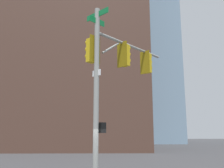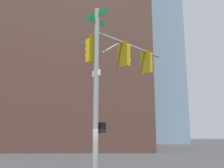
# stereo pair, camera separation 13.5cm
# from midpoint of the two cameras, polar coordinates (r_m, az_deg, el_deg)

# --- Properties ---
(signal_pole_assembly) EXTENTS (3.74, 3.75, 7.44)m
(signal_pole_assembly) POSITION_cam_midpoint_polar(r_m,az_deg,el_deg) (10.74, 0.18, 3.26)
(signal_pole_assembly) COLOR gray
(signal_pole_assembly) RESTS_ON ground_plane
(building_brick_midblock) EXTENTS (22.94, 19.33, 34.83)m
(building_brick_midblock) POSITION_cam_midpoint_polar(r_m,az_deg,el_deg) (52.70, -18.66, 5.96)
(building_brick_midblock) COLOR brown
(building_brick_midblock) RESTS_ON ground_plane
(building_glass_tower) EXTENTS (30.16, 24.90, 70.20)m
(building_glass_tower) POSITION_cam_midpoint_polar(r_m,az_deg,el_deg) (75.11, 0.85, 14.59)
(building_glass_tower) COLOR #7A99B2
(building_glass_tower) RESTS_ON ground_plane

